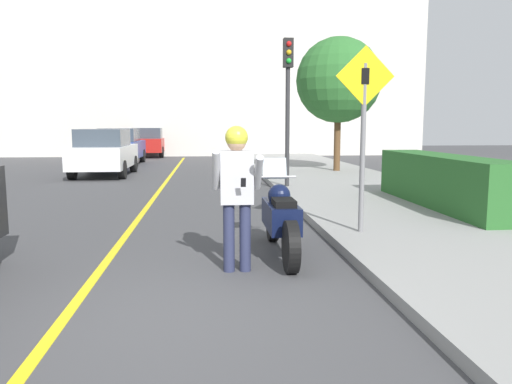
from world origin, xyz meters
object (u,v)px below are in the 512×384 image
parked_car_white (104,152)px  parked_car_blue (120,146)px  street_tree (338,80)px  person_biker (237,183)px  crossing_sign (364,122)px  motorcycle (281,218)px  parked_car_red (149,142)px  traffic_light (288,85)px

parked_car_white → parked_car_blue: (-0.34, 5.40, 0.00)m
street_tree → person_biker: bearing=-110.0°
street_tree → parked_car_blue: 10.81m
parked_car_blue → crossing_sign: bearing=-68.5°
motorcycle → parked_car_white: bearing=112.0°
crossing_sign → parked_car_red: crossing_sign is taller
street_tree → parked_car_blue: size_ratio=1.16×
motorcycle → street_tree: (3.78, 11.41, 2.92)m
person_biker → parked_car_red: (-3.79, 23.91, -0.25)m
traffic_light → parked_car_blue: 12.19m
person_biker → crossing_sign: size_ratio=0.63×
crossing_sign → parked_car_white: bearing=119.1°
parked_car_blue → parked_car_red: 6.11m
street_tree → traffic_light: bearing=-119.4°
motorcycle → street_tree: street_tree is taller
traffic_light → person_biker: bearing=-103.6°
motorcycle → parked_car_blue: size_ratio=0.57×
traffic_light → street_tree: size_ratio=0.82×
crossing_sign → street_tree: bearing=77.3°
person_biker → traffic_light: bearing=76.4°
person_biker → parked_car_white: 13.08m
parked_car_blue → parked_car_red: (0.62, 6.08, 0.00)m
traffic_light → motorcycle: bearing=-99.8°
parked_car_blue → parked_car_white: bearing=-86.4°
parked_car_red → crossing_sign: bearing=-75.4°
person_biker → traffic_light: 7.97m
person_biker → parked_car_white: size_ratio=0.43×
traffic_light → parked_car_red: bearing=108.9°
motorcycle → parked_car_white: (-4.71, 11.68, 0.34)m
motorcycle → parked_car_white: size_ratio=0.57×
traffic_light → parked_car_red: size_ratio=0.94×
motorcycle → traffic_light: (1.18, 6.80, 2.37)m
crossing_sign → parked_car_white: crossing_sign is taller
crossing_sign → street_tree: size_ratio=0.59×
crossing_sign → parked_car_blue: size_ratio=0.68×
motorcycle → crossing_sign: (1.38, 0.75, 1.34)m
crossing_sign → parked_car_blue: (-6.44, 16.33, -0.99)m
motorcycle → traffic_light: bearing=80.2°
motorcycle → parked_car_blue: 17.81m
parked_car_white → parked_car_red: bearing=88.6°
parked_car_red → parked_car_white: bearing=-91.4°
crossing_sign → parked_car_blue: 17.58m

